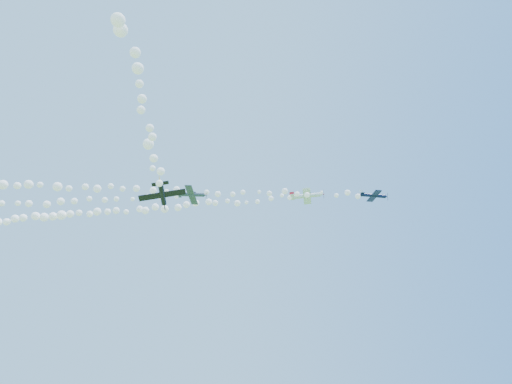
{
  "coord_description": "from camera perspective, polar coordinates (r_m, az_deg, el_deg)",
  "views": [
    {
      "loc": [
        -7.41,
        -81.19,
        2.97
      ],
      "look_at": [
        4.37,
        -8.33,
        47.0
      ],
      "focal_mm": 30.0,
      "sensor_mm": 36.0,
      "label": 1
    }
  ],
  "objects": [
    {
      "name": "plane_white",
      "position": [
        91.17,
        6.79,
        -0.51
      ],
      "size": [
        7.38,
        7.81,
        2.06
      ],
      "rotation": [
        0.07,
        -0.03,
        -0.31
      ],
      "color": "white"
    },
    {
      "name": "plane_black",
      "position": [
        65.8,
        -12.39,
        -0.29
      ],
      "size": [
        6.91,
        6.68,
        2.32
      ],
      "rotation": [
        -0.23,
        0.05,
        1.49
      ],
      "color": "black"
    },
    {
      "name": "smoke_trail_navy",
      "position": [
        87.06,
        -12.08,
        0.26
      ],
      "size": [
        80.83,
        10.17,
        2.44
      ],
      "primitive_type": null,
      "color": "white"
    },
    {
      "name": "plane_grey",
      "position": [
        86.19,
        -8.6,
        -0.35
      ],
      "size": [
        6.52,
        6.94,
        2.47
      ],
      "rotation": [
        -0.06,
        0.08,
        -0.25
      ],
      "color": "#36424F"
    },
    {
      "name": "plane_navy",
      "position": [
        90.68,
        15.44,
        -0.46
      ],
      "size": [
        6.06,
        6.34,
        2.15
      ],
      "rotation": [
        0.15,
        0.06,
        -0.1
      ],
      "color": "#0D143C"
    },
    {
      "name": "smoke_trail_white",
      "position": [
        100.27,
        -17.38,
        -2.4
      ],
      "size": [
        74.31,
        25.59,
        3.1
      ],
      "primitive_type": null,
      "color": "white"
    }
  ]
}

